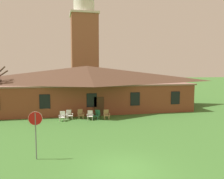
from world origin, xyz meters
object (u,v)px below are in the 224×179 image
lawn_chair_near_door (69,114)px  lawn_chair_far_side (106,114)px  lawn_chair_by_porch (62,116)px  lawn_chair_left_end (80,114)px  stop_sign (36,125)px  lawn_chair_right_end (97,114)px  lawn_chair_middle (90,115)px

lawn_chair_near_door → lawn_chair_far_side: same height
lawn_chair_by_porch → lawn_chair_left_end: (1.86, 0.78, 0.00)m
stop_sign → lawn_chair_left_end: (3.38, 10.64, -1.51)m
lawn_chair_near_door → lawn_chair_right_end: (2.80, -0.60, 0.00)m
lawn_chair_by_porch → lawn_chair_far_side: 4.45m
lawn_chair_middle → lawn_chair_near_door: bearing=159.6°
stop_sign → lawn_chair_near_door: size_ratio=2.94×
stop_sign → lawn_chair_left_end: bearing=72.4°
stop_sign → lawn_chair_right_end: 11.21m
stop_sign → lawn_chair_middle: bearing=66.3°
lawn_chair_by_porch → lawn_chair_near_door: same height
stop_sign → lawn_chair_left_end: stop_sign is taller
stop_sign → lawn_chair_by_porch: bearing=81.2°
lawn_chair_by_porch → lawn_chair_far_side: bearing=-0.7°
lawn_chair_by_porch → lawn_chair_middle: 2.76m
lawn_chair_by_porch → lawn_chair_near_door: size_ratio=1.00×
lawn_chair_by_porch → lawn_chair_right_end: bearing=0.8°
lawn_chair_right_end → stop_sign: bearing=-116.9°
lawn_chair_by_porch → lawn_chair_middle: size_ratio=1.00×
lawn_chair_near_door → lawn_chair_left_end: (1.17, 0.13, 0.00)m
stop_sign → lawn_chair_far_side: stop_sign is taller
lawn_chair_middle → lawn_chair_far_side: bearing=2.3°
stop_sign → lawn_chair_middle: stop_sign is taller
lawn_chair_by_porch → lawn_chair_far_side: size_ratio=1.00×
lawn_chair_middle → lawn_chair_far_side: same height
lawn_chair_left_end → lawn_chair_far_side: 2.72m
lawn_chair_middle → lawn_chair_right_end: (0.74, 0.17, 0.00)m
lawn_chair_by_porch → lawn_chair_near_door: 0.95m
stop_sign → lawn_chair_far_side: (5.97, 9.81, -1.51)m
lawn_chair_near_door → lawn_chair_middle: same height
stop_sign → lawn_chair_middle: size_ratio=2.94×
stop_sign → lawn_chair_by_porch: size_ratio=2.94×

